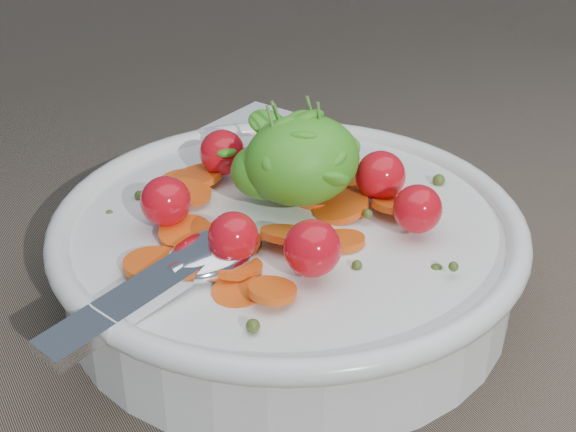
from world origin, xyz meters
TOP-DOWN VIEW (x-y plane):
  - ground at (0.00, 0.00)m, footprint 6.00×6.00m
  - bowl at (-0.02, 0.00)m, footprint 0.33×0.30m
  - napkin at (0.08, 0.21)m, footprint 0.19×0.18m

SIDE VIEW (x-z plane):
  - ground at x=0.00m, z-range 0.00..0.00m
  - napkin at x=0.08m, z-range 0.00..0.01m
  - bowl at x=-0.02m, z-range -0.03..0.10m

